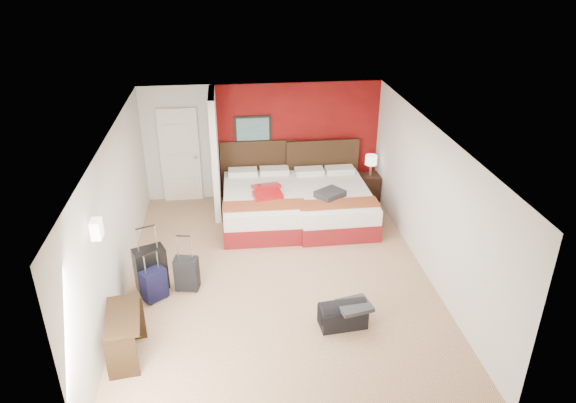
{
  "coord_description": "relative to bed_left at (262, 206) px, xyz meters",
  "views": [
    {
      "loc": [
        -0.7,
        -7.38,
        5.06
      ],
      "look_at": [
        0.26,
        0.8,
        1.0
      ],
      "focal_mm": 32.85,
      "sensor_mm": 36.0,
      "label": 1
    }
  ],
  "objects": [
    {
      "name": "red_suitcase_open",
      "position": [
        0.1,
        -0.1,
        0.37
      ],
      "size": [
        0.65,
        0.82,
        0.09
      ],
      "primitive_type": "cube",
      "rotation": [
        0.0,
        0.0,
        0.16
      ],
      "color": "#AB0E14",
      "rests_on": "bed_left"
    },
    {
      "name": "red_accent_panel",
      "position": [
        0.87,
        1.21,
        0.92
      ],
      "size": [
        3.5,
        0.04,
        2.5
      ],
      "primitive_type": "cube",
      "color": "maroon",
      "rests_on": "ground"
    },
    {
      "name": "jacket_draped",
      "position": [
        1.08,
        -3.44,
        0.05
      ],
      "size": [
        0.54,
        0.48,
        0.06
      ],
      "primitive_type": "cube",
      "rotation": [
        0.0,
        0.0,
        0.21
      ],
      "color": "#333338",
      "rests_on": "duffel_bag"
    },
    {
      "name": "duffel_bag",
      "position": [
        0.93,
        -3.39,
        -0.15
      ],
      "size": [
        0.71,
        0.42,
        0.34
      ],
      "primitive_type": "cube",
      "rotation": [
        0.0,
        0.0,
        0.09
      ],
      "color": "black",
      "rests_on": "ground"
    },
    {
      "name": "desk",
      "position": [
        -2.08,
        -3.72,
        0.04
      ],
      "size": [
        0.55,
        0.92,
        0.73
      ],
      "primitive_type": "cube",
      "rotation": [
        0.0,
        0.0,
        0.13
      ],
      "color": "black",
      "rests_on": "ground"
    },
    {
      "name": "bed_left",
      "position": [
        0.0,
        0.0,
        0.0
      ],
      "size": [
        1.56,
        2.2,
        0.65
      ],
      "primitive_type": "cube",
      "rotation": [
        0.0,
        0.0,
        -0.02
      ],
      "color": "white",
      "rests_on": "ground"
    },
    {
      "name": "suitcase_charcoal",
      "position": [
        -1.37,
        -2.22,
        -0.05
      ],
      "size": [
        0.41,
        0.29,
        0.55
      ],
      "primitive_type": "cube",
      "rotation": [
        0.0,
        0.0,
        -0.18
      ],
      "color": "black",
      "rests_on": "ground"
    },
    {
      "name": "suitcase_black",
      "position": [
        -1.93,
        -2.16,
        0.04
      ],
      "size": [
        0.56,
        0.46,
        0.72
      ],
      "primitive_type": "cube",
      "rotation": [
        0.0,
        0.0,
        0.4
      ],
      "color": "black",
      "rests_on": "ground"
    },
    {
      "name": "table_lamp",
      "position": [
        2.39,
        0.73,
        0.46
      ],
      "size": [
        0.31,
        0.31,
        0.45
      ],
      "primitive_type": "cylinder",
      "rotation": [
        0.0,
        0.0,
        0.26
      ],
      "color": "white",
      "rests_on": "nightstand"
    },
    {
      "name": "nightstand",
      "position": [
        2.39,
        0.73,
        -0.04
      ],
      "size": [
        0.41,
        0.41,
        0.57
      ],
      "primitive_type": "cube",
      "rotation": [
        0.0,
        0.0,
        0.03
      ],
      "color": "black",
      "rests_on": "ground"
    },
    {
      "name": "jacket_bundle",
      "position": [
        1.3,
        -0.39,
        0.38
      ],
      "size": [
        0.65,
        0.62,
        0.12
      ],
      "primitive_type": "cube",
      "rotation": [
        0.0,
        0.0,
        0.6
      ],
      "color": "#323237",
      "rests_on": "bed_right"
    },
    {
      "name": "ground",
      "position": [
        0.12,
        -2.02,
        -0.33
      ],
      "size": [
        6.5,
        6.5,
        0.0
      ],
      "primitive_type": "plane",
      "color": "tan",
      "rests_on": "ground"
    },
    {
      "name": "entry_door",
      "position": [
        -1.63,
        1.18,
        0.7
      ],
      "size": [
        0.82,
        0.06,
        2.05
      ],
      "primitive_type": "cube",
      "color": "silver",
      "rests_on": "ground"
    },
    {
      "name": "suitcase_navy",
      "position": [
        -1.86,
        -2.43,
        -0.07
      ],
      "size": [
        0.43,
        0.4,
        0.51
      ],
      "primitive_type": "cube",
      "rotation": [
        0.0,
        0.0,
        0.65
      ],
      "color": "black",
      "rests_on": "ground"
    },
    {
      "name": "partition_wall",
      "position": [
        -0.88,
        0.59,
        0.92
      ],
      "size": [
        0.12,
        1.2,
        2.5
      ],
      "primitive_type": "cube",
      "color": "silver",
      "rests_on": "ground"
    },
    {
      "name": "room_walls",
      "position": [
        -1.28,
        -0.61,
        0.93
      ],
      "size": [
        5.02,
        6.52,
        2.5
      ],
      "color": "silver",
      "rests_on": "ground"
    },
    {
      "name": "bed_right",
      "position": [
        1.4,
        -0.09,
        -0.0
      ],
      "size": [
        1.52,
        2.16,
        0.64
      ],
      "primitive_type": "cube",
      "rotation": [
        0.0,
        0.0,
        0.01
      ],
      "color": "silver",
      "rests_on": "ground"
    }
  ]
}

